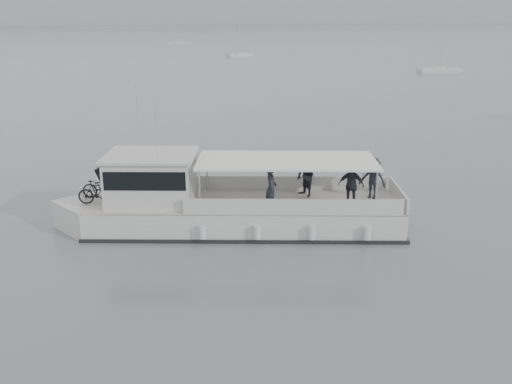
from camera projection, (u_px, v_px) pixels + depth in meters
name	position (u px, v px, depth m)	size (l,w,h in m)	color
ground	(211.00, 213.00, 26.78)	(1400.00, 1400.00, 0.00)	slate
headland	(68.00, 9.00, 530.93)	(1400.00, 90.00, 28.00)	#939EA8
tour_boat	(214.00, 205.00, 24.68)	(14.98, 7.83, 6.37)	silver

